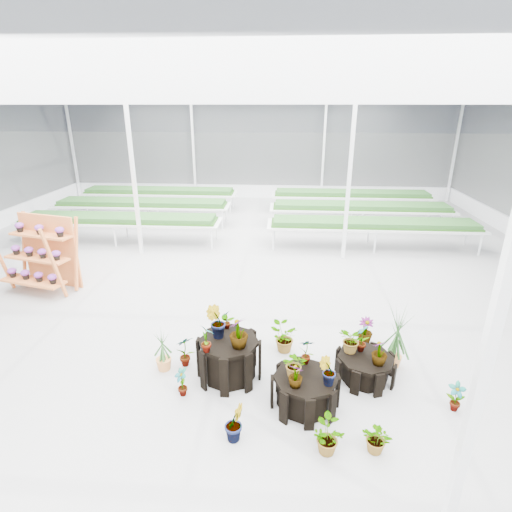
# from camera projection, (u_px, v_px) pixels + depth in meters

# --- Properties ---
(ground_plane) EXTENTS (24.00, 24.00, 0.00)m
(ground_plane) POSITION_uv_depth(u_px,v_px,m) (220.00, 325.00, 8.12)
(ground_plane) COLOR gray
(ground_plane) RESTS_ON ground
(greenhouse_shell) EXTENTS (18.00, 24.00, 4.50)m
(greenhouse_shell) POSITION_uv_depth(u_px,v_px,m) (216.00, 218.00, 7.32)
(greenhouse_shell) COLOR white
(greenhouse_shell) RESTS_ON ground
(steel_frame) EXTENTS (18.00, 24.00, 4.50)m
(steel_frame) POSITION_uv_depth(u_px,v_px,m) (216.00, 218.00, 7.32)
(steel_frame) COLOR silver
(steel_frame) RESTS_ON ground
(nursery_benches) EXTENTS (16.00, 7.00, 0.84)m
(nursery_benches) POSITION_uv_depth(u_px,v_px,m) (250.00, 214.00, 14.68)
(nursery_benches) COLOR silver
(nursery_benches) RESTS_ON ground
(plinth_tall) EXTENTS (1.02, 1.02, 0.68)m
(plinth_tall) POSITION_uv_depth(u_px,v_px,m) (229.00, 359.00, 6.47)
(plinth_tall) COLOR black
(plinth_tall) RESTS_ON ground
(plinth_mid) EXTENTS (1.06, 1.06, 0.51)m
(plinth_mid) POSITION_uv_depth(u_px,v_px,m) (305.00, 391.00, 5.86)
(plinth_mid) COLOR black
(plinth_mid) RESTS_ON ground
(plinth_low) EXTENTS (1.15, 1.15, 0.42)m
(plinth_low) POSITION_uv_depth(u_px,v_px,m) (365.00, 367.00, 6.47)
(plinth_low) COLOR black
(plinth_low) RESTS_ON ground
(shelf_rack) EXTENTS (1.85, 1.27, 1.78)m
(shelf_rack) POSITION_uv_depth(u_px,v_px,m) (38.00, 255.00, 9.35)
(shelf_rack) COLOR #C96931
(shelf_rack) RESTS_ON ground
(nursery_plants) EXTENTS (4.85, 3.05, 1.26)m
(nursery_plants) POSITION_uv_depth(u_px,v_px,m) (288.00, 352.00, 6.42)
(nursery_plants) COLOR #254F21
(nursery_plants) RESTS_ON ground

